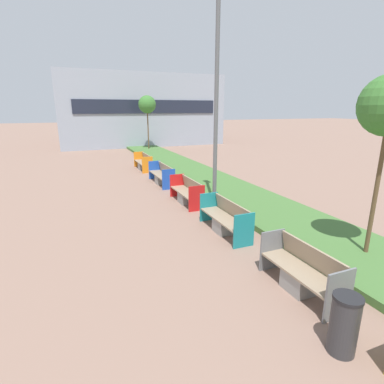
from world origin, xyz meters
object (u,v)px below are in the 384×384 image
at_px(bench_teal_frame, 225,220).
at_px(sapling_tree_far, 147,105).
at_px(bench_blue_frame, 162,176).
at_px(bench_grey_frame, 302,274).
at_px(street_lamp_post, 217,75).
at_px(bench_red_frame, 187,194).
at_px(bench_orange_frame, 144,163).
at_px(litter_bin, 344,324).

height_order(bench_teal_frame, sapling_tree_far, sapling_tree_far).
bearing_deg(bench_blue_frame, bench_grey_frame, -90.04).
relative_size(bench_teal_frame, street_lamp_post, 0.26).
xyz_separation_m(bench_red_frame, street_lamp_post, (0.61, -1.14, 4.25)).
distance_m(bench_orange_frame, litter_bin, 15.00).
bearing_deg(bench_teal_frame, street_lamp_post, 72.81).
height_order(bench_orange_frame, sapling_tree_far, sapling_tree_far).
xyz_separation_m(bench_grey_frame, bench_blue_frame, (0.01, 9.68, 0.01)).
height_order(bench_grey_frame, litter_bin, litter_bin).
bearing_deg(bench_orange_frame, bench_teal_frame, -90.00).
xyz_separation_m(bench_red_frame, bench_blue_frame, (0.00, 3.37, 0.01)).
height_order(bench_teal_frame, bench_blue_frame, same).
relative_size(bench_teal_frame, bench_orange_frame, 0.98).
distance_m(street_lamp_post, sapling_tree_far, 16.57).
bearing_deg(bench_teal_frame, bench_orange_frame, 90.00).
xyz_separation_m(bench_teal_frame, bench_red_frame, (-0.00, 3.11, -0.00)).
distance_m(bench_orange_frame, street_lamp_post, 9.35).
height_order(bench_orange_frame, street_lamp_post, street_lamp_post).
bearing_deg(bench_red_frame, bench_grey_frame, -90.02).
xyz_separation_m(bench_red_frame, bench_orange_frame, (0.00, 7.17, 0.00)).
bearing_deg(bench_orange_frame, street_lamp_post, -85.80).
distance_m(bench_teal_frame, litter_bin, 4.74).
bearing_deg(bench_grey_frame, street_lamp_post, 83.23).
distance_m(litter_bin, street_lamp_post, 7.95).
relative_size(bench_orange_frame, street_lamp_post, 0.27).
distance_m(bench_teal_frame, street_lamp_post, 4.73).
xyz_separation_m(bench_grey_frame, litter_bin, (-0.56, -1.50, 0.12)).
bearing_deg(bench_red_frame, bench_blue_frame, 89.94).
relative_size(bench_grey_frame, bench_teal_frame, 0.87).
relative_size(bench_orange_frame, sapling_tree_far, 0.48).
xyz_separation_m(bench_orange_frame, street_lamp_post, (0.61, -8.31, 4.25)).
xyz_separation_m(street_lamp_post, sapling_tree_far, (1.81, 16.46, -0.75)).
distance_m(bench_red_frame, sapling_tree_far, 15.90).
bearing_deg(litter_bin, bench_red_frame, 85.86).
relative_size(bench_red_frame, bench_blue_frame, 0.88).
bearing_deg(sapling_tree_far, bench_blue_frame, -101.42).
distance_m(bench_teal_frame, bench_red_frame, 3.11).
bearing_deg(bench_teal_frame, litter_bin, -96.88).
distance_m(bench_red_frame, street_lamp_post, 4.44).
bearing_deg(bench_teal_frame, bench_grey_frame, -90.06).
bearing_deg(litter_bin, bench_teal_frame, 83.12).
relative_size(bench_blue_frame, bench_orange_frame, 1.08).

